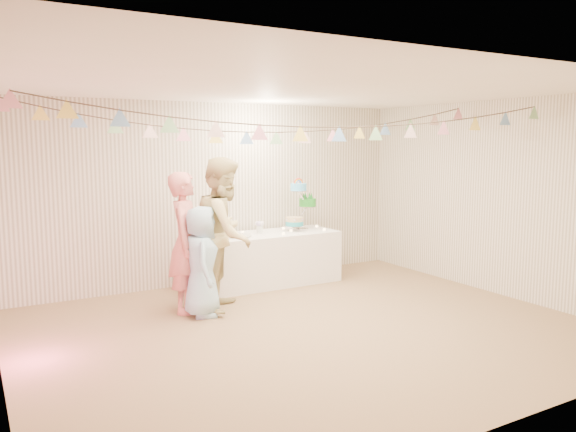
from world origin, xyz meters
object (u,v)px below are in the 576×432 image
cake_stand (301,205)px  person_child (202,261)px  table (270,258)px  person_adult_a (186,242)px  person_adult_b (225,234)px

cake_stand → person_child: size_ratio=0.55×
table → person_child: 1.73m
table → person_adult_a: (-1.51, -0.69, 0.47)m
person_adult_a → person_child: bearing=-131.0°
table → person_child: (-1.42, -0.96, 0.28)m
person_adult_b → table: bearing=-14.8°
person_adult_a → person_adult_b: 0.48m
cake_stand → person_adult_b: bearing=-152.0°
person_adult_a → person_adult_b: (0.46, -0.11, 0.09)m
table → person_adult_b: 1.44m
person_adult_b → cake_stand: bearing=-24.1°
person_adult_a → person_child: size_ratio=1.30×
person_adult_b → person_child: (-0.37, -0.15, -0.28)m
person_adult_b → person_child: bearing=150.8°
table → person_adult_b: size_ratio=1.06×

